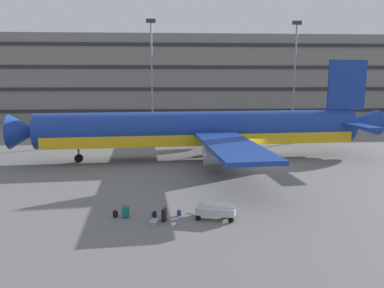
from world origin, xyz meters
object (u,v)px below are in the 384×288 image
object	(u,v)px
backpack_purple	(180,213)
airliner	(205,130)
backpack_laid_flat	(115,214)
baggage_cart	(215,212)
suitcase_black	(164,215)
suitcase_silver	(154,222)
backpack_red	(154,214)
suitcase_teal	(125,212)

from	to	relation	value
backpack_purple	airliner	bearing A→B (deg)	79.70
backpack_laid_flat	baggage_cart	size ratio (longest dim) A/B	0.16
suitcase_black	suitcase_silver	distance (m)	0.83
suitcase_black	suitcase_silver	size ratio (longest dim) A/B	1.16
suitcase_black	backpack_laid_flat	xyz separation A→B (m)	(-3.18, 0.80, -0.19)
backpack_red	baggage_cart	bearing A→B (deg)	-5.07
airliner	backpack_red	xyz separation A→B (m)	(-4.88, -17.87, -3.08)
backpack_red	suitcase_black	bearing A→B (deg)	-43.78
suitcase_black	baggage_cart	world-z (taller)	suitcase_black
baggage_cart	backpack_red	bearing A→B (deg)	174.93
backpack_laid_flat	baggage_cart	xyz separation A→B (m)	(6.46, -0.49, 0.18)
backpack_purple	suitcase_silver	bearing A→B (deg)	-141.11
backpack_purple	baggage_cart	bearing A→B (deg)	-13.36
suitcase_silver	backpack_red	xyz separation A→B (m)	(-0.06, 1.10, 0.10)
suitcase_silver	backpack_red	world-z (taller)	backpack_red
airliner	suitcase_black	distance (m)	19.21
airliner	backpack_laid_flat	distance (m)	19.44
suitcase_black	baggage_cart	size ratio (longest dim) A/B	0.30
baggage_cart	backpack_purple	bearing A→B (deg)	166.64
airliner	suitcase_teal	distance (m)	19.20
airliner	backpack_red	bearing A→B (deg)	-105.27
backpack_red	baggage_cart	size ratio (longest dim) A/B	0.15
airliner	suitcase_silver	bearing A→B (deg)	-104.24
suitcase_black	suitcase_silver	bearing A→B (deg)	-144.01
suitcase_teal	baggage_cart	xyz separation A→B (m)	(5.80, -0.47, 0.04)
suitcase_silver	baggage_cart	world-z (taller)	baggage_cart
baggage_cart	backpack_laid_flat	bearing A→B (deg)	175.62
suitcase_teal	suitcase_silver	xyz separation A→B (m)	(1.91, -1.22, -0.27)
airliner	backpack_red	distance (m)	18.78
backpack_purple	backpack_laid_flat	bearing A→B (deg)	-179.31
suitcase_silver	backpack_laid_flat	size ratio (longest dim) A/B	1.58
backpack_laid_flat	suitcase_teal	bearing A→B (deg)	-2.04
suitcase_teal	backpack_purple	distance (m)	3.52
suitcase_black	baggage_cart	bearing A→B (deg)	5.23
suitcase_black	backpack_laid_flat	size ratio (longest dim) A/B	1.83
suitcase_black	backpack_purple	bearing A→B (deg)	40.60
suitcase_silver	baggage_cart	size ratio (longest dim) A/B	0.26
suitcase_teal	backpack_purple	world-z (taller)	suitcase_teal
airliner	suitcase_teal	bearing A→B (deg)	-110.74
suitcase_teal	suitcase_black	world-z (taller)	suitcase_black
suitcase_teal	backpack_red	world-z (taller)	suitcase_teal
backpack_laid_flat	baggage_cart	bearing A→B (deg)	-4.38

